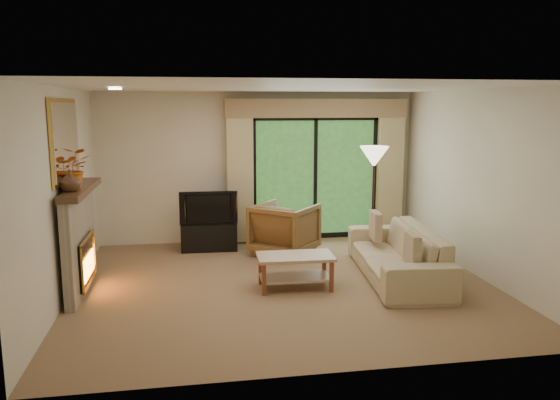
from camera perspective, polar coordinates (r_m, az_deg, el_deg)
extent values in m
plane|color=#866647|center=(7.43, 0.39, -8.78)|extent=(5.50, 5.50, 0.00)
plane|color=white|center=(7.04, 0.42, 11.69)|extent=(5.50, 5.50, 0.00)
plane|color=beige|center=(9.57, -2.22, 3.44)|extent=(5.00, 0.00, 5.00)
plane|color=beige|center=(4.72, 5.73, -3.43)|extent=(5.00, 0.00, 5.00)
plane|color=beige|center=(7.18, -21.76, 0.52)|extent=(0.00, 5.00, 5.00)
plane|color=beige|center=(8.07, 20.03, 1.60)|extent=(0.00, 5.00, 5.00)
cube|color=tan|center=(9.39, -4.21, 2.67)|extent=(0.45, 0.18, 2.35)
cube|color=tan|center=(10.01, 11.39, 2.96)|extent=(0.45, 0.18, 2.35)
cube|color=#987955|center=(9.55, 3.89, 9.54)|extent=(3.20, 0.24, 0.32)
cube|color=black|center=(9.14, -7.41, -3.78)|extent=(0.93, 0.44, 0.46)
imported|color=black|center=(9.04, -7.48, -0.70)|extent=(0.95, 0.16, 0.54)
imported|color=brown|center=(8.77, 0.50, -3.02)|extent=(1.27, 1.27, 0.83)
imported|color=tan|center=(7.79, 12.13, -5.45)|extent=(1.18, 2.47, 0.70)
cube|color=brown|center=(7.09, 13.65, -5.07)|extent=(0.15, 0.42, 0.41)
cube|color=brown|center=(8.33, 9.93, -2.67)|extent=(0.15, 0.43, 0.42)
imported|color=#4B301F|center=(6.91, -21.10, 1.89)|extent=(0.25, 0.25, 0.26)
imported|color=#BA5415|center=(7.08, -20.87, 3.11)|extent=(0.48, 0.42, 0.51)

